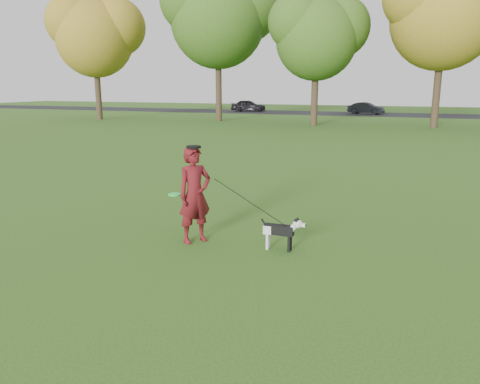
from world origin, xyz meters
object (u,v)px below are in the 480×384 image
at_px(dog, 282,229).
at_px(car_mid, 366,108).
at_px(man, 195,195).
at_px(car_left, 249,106).

relative_size(dog, car_mid, 0.24).
bearing_deg(car_mid, man, -167.28).
xyz_separation_m(man, car_mid, (-1.07, 40.46, -0.30)).
relative_size(man, dog, 2.16).
bearing_deg(dog, car_left, 110.34).
distance_m(man, dog, 1.71).
xyz_separation_m(dog, car_left, (-14.96, 40.35, 0.27)).
bearing_deg(car_left, man, -172.59).
height_order(car_left, car_mid, car_left).
xyz_separation_m(man, dog, (1.63, 0.11, -0.51)).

